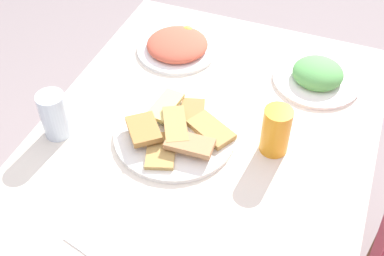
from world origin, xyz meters
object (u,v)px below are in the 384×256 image
salad_plate_rice (177,45)px  drinking_glass (54,115)px  salad_plate_greens (317,75)px  soda_can (276,131)px  pide_platter (176,133)px  fork (105,228)px  spoon (121,233)px  paper_napkin (113,232)px  dining_table (203,160)px

salad_plate_rice → drinking_glass: size_ratio=1.95×
salad_plate_greens → soda_can: bearing=-9.2°
pide_platter → salad_plate_greens: 0.43m
fork → spoon: 0.04m
pide_platter → paper_napkin: size_ratio=2.08×
spoon → fork: bearing=-97.9°
pide_platter → spoon: pide_platter is taller
salad_plate_greens → spoon: 0.68m
dining_table → paper_napkin: bearing=-13.9°
drinking_glass → fork: (0.20, 0.24, -0.05)m
dining_table → pide_platter: bearing=-69.4°
drinking_glass → fork: 0.32m
drinking_glass → dining_table: bearing=108.9°
pide_platter → soda_can: size_ratio=2.42×
drinking_glass → spoon: bearing=53.2°
salad_plate_greens → spoon: (0.63, -0.27, -0.01)m
dining_table → salad_plate_rice: salad_plate_rice is taller
salad_plate_rice → fork: size_ratio=1.42×
salad_plate_greens → fork: 0.70m
salad_plate_greens → paper_napkin: bearing=-25.0°
salad_plate_greens → pide_platter: bearing=-39.7°
pide_platter → soda_can: (-0.05, 0.23, 0.05)m
drinking_glass → fork: bearing=49.2°
soda_can → fork: 0.43m
dining_table → pide_platter: size_ratio=3.51×
soda_can → spoon: size_ratio=0.62×
dining_table → salad_plate_greens: 0.39m
soda_can → drinking_glass: size_ratio=1.02×
pide_platter → drinking_glass: drinking_glass is taller
drinking_glass → paper_napkin: size_ratio=0.85×
paper_napkin → dining_table: bearing=166.1°
drinking_glass → pide_platter: bearing=108.5°
pide_platter → salad_plate_rice: pide_platter is taller
dining_table → drinking_glass: drinking_glass is taller
dining_table → salad_plate_greens: size_ratio=4.39×
salad_plate_greens → soda_can: soda_can is taller
soda_can → fork: (0.34, -0.26, -0.06)m
paper_napkin → spoon: bearing=90.0°
salad_plate_greens → salad_plate_rice: 0.40m
pide_platter → salad_plate_greens: (-0.33, 0.27, 0.01)m
pide_platter → soda_can: soda_can is taller
fork → salad_plate_greens: bearing=142.3°
salad_plate_greens → drinking_glass: bearing=-52.3°
soda_can → dining_table: bearing=-81.9°
fork → drinking_glass: bearing=-142.2°
pide_platter → spoon: bearing=0.2°
dining_table → salad_plate_rice: size_ratio=4.43×
salad_plate_greens → spoon: salad_plate_greens is taller
fork → paper_napkin: bearing=78.6°
salad_plate_rice → drinking_glass: (0.41, -0.14, 0.04)m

